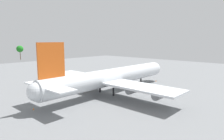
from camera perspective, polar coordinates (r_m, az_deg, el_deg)
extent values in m
plane|color=slate|center=(82.83, 0.00, -6.32)|extent=(280.84, 280.84, 0.00)
cylinder|color=silver|center=(81.43, 0.00, -1.96)|extent=(64.07, 6.71, 6.71)
sphere|color=silver|center=(106.94, 11.69, 0.37)|extent=(6.58, 6.58, 6.58)
sphere|color=silver|center=(62.28, -20.47, -5.78)|extent=(5.71, 5.71, 5.71)
cube|color=#D85919|center=(63.24, -16.75, 2.64)|extent=(8.97, 0.50, 10.74)
cube|color=silver|center=(59.35, -14.85, -5.21)|extent=(5.77, 10.07, 0.36)
cube|color=silver|center=(68.40, -19.69, -3.62)|extent=(5.77, 10.07, 0.36)
cube|color=silver|center=(69.19, 8.25, -4.78)|extent=(10.89, 28.73, 0.70)
cube|color=silver|center=(91.31, -8.97, -1.57)|extent=(10.89, 28.73, 0.70)
cylinder|color=gray|center=(72.82, 5.86, -5.49)|extent=(5.37, 2.82, 2.82)
cylinder|color=gray|center=(67.24, 13.18, -6.86)|extent=(5.37, 2.82, 2.82)
cylinder|color=gray|center=(88.99, -6.71, -2.93)|extent=(5.37, 2.82, 2.82)
cylinder|color=gray|center=(97.16, -10.81, -2.06)|extent=(5.37, 2.82, 2.82)
cylinder|color=black|center=(98.17, 8.14, -3.14)|extent=(0.70, 0.70, 3.05)
cylinder|color=black|center=(77.75, 0.41, -6.15)|extent=(0.70, 0.70, 3.05)
cylinder|color=black|center=(82.74, -3.40, -5.27)|extent=(0.70, 0.70, 3.05)
cone|color=orange|center=(106.67, 12.30, -2.94)|extent=(0.56, 0.56, 0.80)
cone|color=orange|center=(67.24, -21.28, -10.16)|extent=(0.49, 0.49, 0.70)
cylinder|color=#51381E|center=(238.13, -24.48, 3.78)|extent=(0.63, 0.63, 9.54)
sphere|color=#1E7D20|center=(237.75, -24.58, 5.44)|extent=(7.15, 7.15, 7.15)
cylinder|color=#51381E|center=(250.67, -18.44, 4.33)|extent=(0.52, 0.52, 9.72)
sphere|color=#1B5F21|center=(250.32, -18.51, 5.82)|extent=(5.60, 5.60, 5.60)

